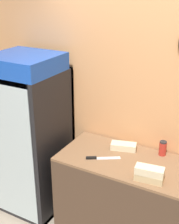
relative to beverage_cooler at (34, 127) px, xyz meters
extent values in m
cube|color=tan|center=(1.26, 0.36, 0.35)|extent=(5.20, 0.06, 2.70)
cube|color=#4C3828|center=(1.26, -0.02, -0.55)|extent=(1.57, 0.67, 0.90)
cube|color=brown|center=(1.26, -0.02, -0.09)|extent=(1.57, 0.67, 0.02)
cube|color=black|center=(0.00, 0.29, -0.17)|extent=(0.68, 0.04, 1.66)
cube|color=black|center=(-0.31, -0.04, -0.17)|extent=(0.05, 0.70, 1.66)
cube|color=black|center=(0.31, -0.04, -0.17)|extent=(0.05, 0.70, 1.66)
cube|color=black|center=(0.00, -0.04, -0.98)|extent=(0.68, 0.70, 0.05)
cube|color=white|center=(0.00, 0.26, -0.17)|extent=(0.58, 0.02, 1.56)
cube|color=silver|center=(0.00, -0.40, -0.17)|extent=(0.58, 0.01, 1.56)
cube|color=blue|center=(0.00, -0.07, 0.75)|extent=(0.68, 0.63, 0.18)
cube|color=silver|center=(0.00, -0.06, -0.61)|extent=(0.56, 0.58, 0.01)
cube|color=silver|center=(0.00, -0.06, -0.31)|extent=(0.56, 0.58, 0.01)
cube|color=silver|center=(0.00, -0.06, -0.01)|extent=(0.56, 0.58, 0.01)
cube|color=silver|center=(0.00, -0.06, 0.28)|extent=(0.56, 0.58, 0.01)
cylinder|color=orange|center=(0.01, -0.30, -0.54)|extent=(0.07, 0.07, 0.12)
cylinder|color=orange|center=(0.01, -0.30, -0.46)|extent=(0.03, 0.03, 0.05)
cylinder|color=orange|center=(0.16, -0.31, 0.05)|extent=(0.06, 0.06, 0.12)
cylinder|color=orange|center=(0.16, -0.31, 0.13)|extent=(0.02, 0.02, 0.05)
cylinder|color=#72337F|center=(0.08, -0.31, -0.21)|extent=(0.07, 0.07, 0.18)
cylinder|color=#72337F|center=(0.08, -0.31, -0.09)|extent=(0.03, 0.03, 0.08)
cylinder|color=#2D6B38|center=(-0.15, -0.31, 0.05)|extent=(0.06, 0.06, 0.12)
cylinder|color=#2D6B38|center=(-0.15, -0.31, 0.14)|extent=(0.03, 0.03, 0.05)
cylinder|color=#B2BCCC|center=(-0.14, -0.31, -0.23)|extent=(0.06, 0.06, 0.14)
cylinder|color=#B2BCCC|center=(-0.14, -0.31, -0.14)|extent=(0.02, 0.02, 0.06)
cylinder|color=#2D6B38|center=(-0.06, -0.31, -0.53)|extent=(0.06, 0.06, 0.14)
cylinder|color=#2D6B38|center=(-0.06, -0.31, -0.43)|extent=(0.02, 0.02, 0.06)
cylinder|color=#72337F|center=(0.09, -0.30, 0.36)|extent=(0.08, 0.08, 0.15)
cylinder|color=#72337F|center=(0.09, -0.30, 0.47)|extent=(0.03, 0.03, 0.06)
cylinder|color=#72337F|center=(-0.04, -0.30, 0.08)|extent=(0.08, 0.08, 0.17)
cylinder|color=#72337F|center=(-0.04, -0.30, 0.20)|extent=(0.03, 0.03, 0.07)
cylinder|color=#B2BCCC|center=(-0.06, -0.31, -0.22)|extent=(0.06, 0.06, 0.17)
cylinder|color=#B2BCCC|center=(-0.06, -0.31, -0.10)|extent=(0.03, 0.03, 0.07)
cylinder|color=navy|center=(0.00, -0.31, 0.37)|extent=(0.06, 0.06, 0.16)
cylinder|color=navy|center=(0.00, -0.31, 0.48)|extent=(0.02, 0.02, 0.07)
cube|color=tan|center=(1.43, -0.24, -0.04)|extent=(0.26, 0.13, 0.07)
cube|color=beige|center=(1.43, -0.24, 0.02)|extent=(0.26, 0.14, 0.07)
cube|color=beige|center=(1.03, 0.15, -0.04)|extent=(0.28, 0.18, 0.07)
cube|color=silver|center=(0.97, -0.08, -0.08)|extent=(0.22, 0.16, 0.00)
cube|color=black|center=(0.83, -0.17, -0.07)|extent=(0.10, 0.08, 0.02)
cylinder|color=#B72D23|center=(1.41, 0.24, -0.01)|extent=(0.07, 0.07, 0.14)
cylinder|color=#262628|center=(1.41, 0.24, 0.07)|extent=(0.07, 0.07, 0.01)
camera|label=1|loc=(2.07, -2.46, 1.53)|focal=50.00mm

